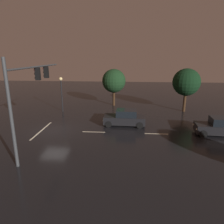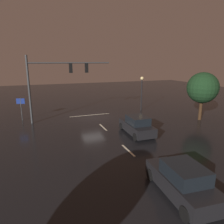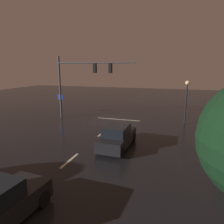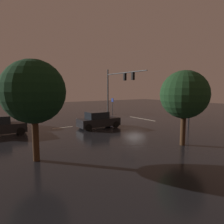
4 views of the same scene
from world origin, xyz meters
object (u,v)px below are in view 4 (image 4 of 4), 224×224
object	(u,v)px
car_approaching	(98,120)
route_sign	(112,102)
tree_left_near	(184,95)
traffic_signal_assembly	(118,83)
street_lamp_left_kerb	(190,97)
tree_left_far	(34,92)

from	to	relation	value
car_approaching	route_sign	distance (m)	13.19
route_sign	tree_left_near	xyz separation A→B (m)	(-18.86, 6.77, 1.78)
traffic_signal_assembly	street_lamp_left_kerb	xyz separation A→B (m)	(-11.04, -1.32, -1.70)
route_sign	car_approaching	bearing A→B (deg)	139.22
street_lamp_left_kerb	route_sign	size ratio (longest dim) A/B	1.77
traffic_signal_assembly	tree_left_near	bearing A→B (deg)	161.00
car_approaching	route_sign	bearing A→B (deg)	-40.78
route_sign	street_lamp_left_kerb	bearing A→B (deg)	178.95
car_approaching	tree_left_far	bearing A→B (deg)	129.14
car_approaching	tree_left_near	xyz separation A→B (m)	(-8.91, -1.82, 2.82)
traffic_signal_assembly	route_sign	world-z (taller)	traffic_signal_assembly
traffic_signal_assembly	tree_left_near	distance (m)	15.96
car_approaching	tree_left_near	distance (m)	9.52
tree_left_near	tree_left_far	bearing A→B (deg)	74.42
traffic_signal_assembly	street_lamp_left_kerb	distance (m)	11.25
route_sign	tree_left_near	distance (m)	20.12
car_approaching	tree_left_near	size ratio (longest dim) A/B	0.83
route_sign	tree_left_near	bearing A→B (deg)	160.26
traffic_signal_assembly	tree_left_near	xyz separation A→B (m)	(-15.05, 5.18, -1.29)
tree_left_near	tree_left_far	world-z (taller)	tree_left_far
street_lamp_left_kerb	tree_left_near	bearing A→B (deg)	121.64
street_lamp_left_kerb	tree_left_far	bearing A→B (deg)	94.82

